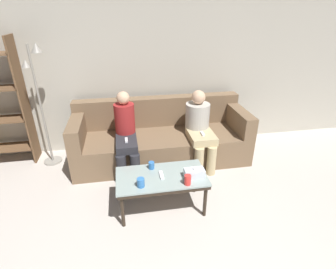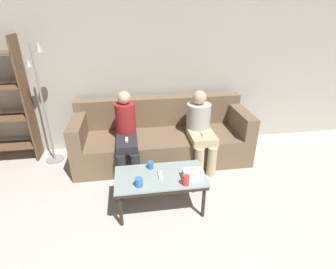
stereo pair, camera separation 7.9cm
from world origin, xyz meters
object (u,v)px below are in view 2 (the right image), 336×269
(couch, at_px, (162,138))
(seated_person_mid_left, at_px, (200,127))
(cup_near_right, at_px, (186,180))
(cup_far_center, at_px, (151,165))
(coffee_table, at_px, (160,179))
(game_remote, at_px, (160,175))
(seated_person_left_end, at_px, (126,132))
(tissue_box, at_px, (193,174))
(standing_lamp, at_px, (42,93))
(cup_near_left, at_px, (139,182))

(couch, xyz_separation_m, seated_person_mid_left, (0.53, -0.23, 0.26))
(cup_near_right, bearing_deg, cup_far_center, 132.80)
(coffee_table, bearing_deg, couch, 81.56)
(cup_near_right, relative_size, game_remote, 0.74)
(game_remote, distance_m, seated_person_left_end, 0.97)
(seated_person_mid_left, bearing_deg, tissue_box, -108.84)
(couch, relative_size, standing_lamp, 1.48)
(standing_lamp, relative_size, seated_person_left_end, 1.54)
(cup_far_center, distance_m, seated_person_left_end, 0.78)
(cup_far_center, bearing_deg, standing_lamp, 140.46)
(coffee_table, xyz_separation_m, seated_person_left_end, (-0.36, 0.90, 0.18))
(cup_near_right, xyz_separation_m, seated_person_mid_left, (0.45, 1.13, 0.09))
(couch, relative_size, cup_near_right, 22.99)
(cup_near_left, bearing_deg, game_remote, 32.07)
(couch, xyz_separation_m, cup_near_left, (-0.41, -1.30, 0.17))
(standing_lamp, relative_size, seated_person_mid_left, 1.60)
(cup_near_left, distance_m, game_remote, 0.29)
(cup_near_right, xyz_separation_m, standing_lamp, (-1.72, 1.51, 0.56))
(standing_lamp, height_order, seated_person_mid_left, standing_lamp)
(tissue_box, xyz_separation_m, seated_person_mid_left, (0.35, 1.01, 0.09))
(coffee_table, relative_size, game_remote, 6.70)
(game_remote, distance_m, standing_lamp, 2.06)
(couch, height_order, seated_person_mid_left, seated_person_mid_left)
(couch, height_order, standing_lamp, standing_lamp)
(cup_far_center, xyz_separation_m, seated_person_left_end, (-0.26, 0.73, 0.09))
(coffee_table, relative_size, cup_near_right, 9.00)
(cup_far_center, bearing_deg, seated_person_left_end, 109.90)
(couch, bearing_deg, seated_person_left_end, -154.08)
(tissue_box, xyz_separation_m, game_remote, (-0.35, 0.09, -0.04))
(cup_near_left, xyz_separation_m, cup_far_center, (0.15, 0.32, -0.01))
(cup_near_right, bearing_deg, cup_near_left, 174.28)
(couch, relative_size, tissue_box, 11.67)
(tissue_box, bearing_deg, cup_near_right, -132.52)
(standing_lamp, bearing_deg, coffee_table, -41.59)
(couch, bearing_deg, cup_far_center, -104.86)
(standing_lamp, distance_m, seated_person_mid_left, 2.25)
(cup_near_left, distance_m, cup_near_right, 0.49)
(coffee_table, height_order, cup_far_center, cup_far_center)
(seated_person_mid_left, bearing_deg, seated_person_left_end, -178.44)
(couch, distance_m, cup_near_left, 1.38)
(cup_far_center, height_order, seated_person_left_end, seated_person_left_end)
(game_remote, height_order, seated_person_mid_left, seated_person_mid_left)
(couch, xyz_separation_m, seated_person_left_end, (-0.53, -0.26, 0.26))
(cup_near_right, height_order, tissue_box, tissue_box)
(standing_lamp, xyz_separation_m, seated_person_left_end, (1.12, -0.41, -0.48))
(couch, relative_size, cup_near_left, 26.28)
(tissue_box, relative_size, standing_lamp, 0.13)
(tissue_box, height_order, seated_person_left_end, seated_person_left_end)
(game_remote, bearing_deg, couch, 81.56)
(couch, height_order, tissue_box, couch)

